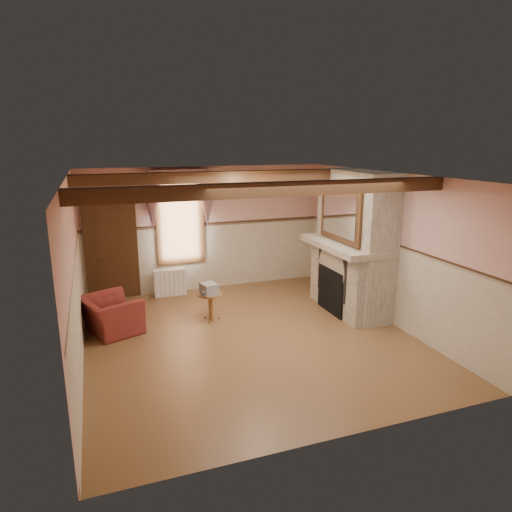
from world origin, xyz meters
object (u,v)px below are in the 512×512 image
object	(u,v)px
bowl	(347,240)
oil_lamp	(339,232)
mantel_clock	(331,231)
armchair	(111,315)
side_table	(211,307)
radiator	(170,282)

from	to	relation	value
bowl	oil_lamp	bearing A→B (deg)	90.00
mantel_clock	oil_lamp	xyz separation A→B (m)	(0.00, -0.34, 0.04)
armchair	mantel_clock	world-z (taller)	mantel_clock
armchair	side_table	xyz separation A→B (m)	(1.81, -0.06, -0.05)
mantel_clock	oil_lamp	bearing A→B (deg)	-90.00
armchair	oil_lamp	world-z (taller)	oil_lamp
side_table	mantel_clock	distance (m)	2.97
bowl	mantel_clock	world-z (taller)	mantel_clock
radiator	oil_lamp	distance (m)	3.85
bowl	side_table	bearing A→B (deg)	171.74
radiator	mantel_clock	bearing A→B (deg)	-24.60
armchair	bowl	size ratio (longest dim) A/B	2.84
radiator	bowl	world-z (taller)	bowl
side_table	bowl	xyz separation A→B (m)	(2.68, -0.39, 1.19)
bowl	oil_lamp	world-z (taller)	oil_lamp
mantel_clock	oil_lamp	size ratio (longest dim) A/B	0.86
armchair	radiator	world-z (taller)	armchair
mantel_clock	side_table	bearing A→B (deg)	-173.88
armchair	bowl	bearing A→B (deg)	-116.75
side_table	oil_lamp	distance (m)	2.97
armchair	side_table	distance (m)	1.82
armchair	oil_lamp	bearing A→B (deg)	-112.53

